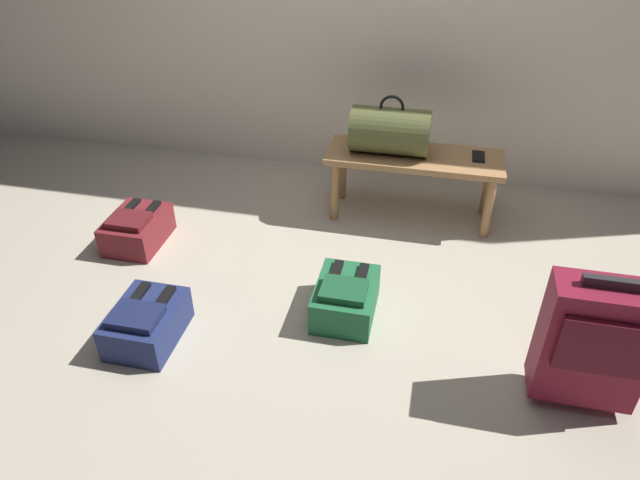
% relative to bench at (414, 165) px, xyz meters
% --- Properties ---
extents(ground_plane, '(6.60, 6.60, 0.00)m').
position_rel_bench_xyz_m(ground_plane, '(-0.33, -1.01, -0.35)').
color(ground_plane, '#B2A893').
extents(bench, '(1.00, 0.36, 0.41)m').
position_rel_bench_xyz_m(bench, '(0.00, 0.00, 0.00)').
color(bench, '#A87A4C').
rests_on(bench, ground).
extents(duffel_bag_olive, '(0.44, 0.26, 0.34)m').
position_rel_bench_xyz_m(duffel_bag_olive, '(-0.15, 0.00, 0.20)').
color(duffel_bag_olive, '#51562D').
rests_on(duffel_bag_olive, bench).
extents(cell_phone, '(0.07, 0.14, 0.01)m').
position_rel_bench_xyz_m(cell_phone, '(0.35, 0.04, 0.07)').
color(cell_phone, black).
rests_on(cell_phone, bench).
extents(suitcase_upright_burgundy, '(0.39, 0.21, 0.62)m').
position_rel_bench_xyz_m(suitcase_upright_burgundy, '(0.79, -1.27, -0.03)').
color(suitcase_upright_burgundy, maroon).
rests_on(suitcase_upright_burgundy, ground).
extents(backpack_green, '(0.28, 0.38, 0.21)m').
position_rel_bench_xyz_m(backpack_green, '(-0.22, -0.96, -0.25)').
color(backpack_green, '#1E6038').
rests_on(backpack_green, ground).
extents(backpack_maroon, '(0.28, 0.38, 0.21)m').
position_rel_bench_xyz_m(backpack_maroon, '(-1.47, -0.62, -0.25)').
color(backpack_maroon, maroon).
rests_on(backpack_maroon, ground).
extents(backpack_navy, '(0.28, 0.38, 0.21)m').
position_rel_bench_xyz_m(backpack_navy, '(-1.07, -1.32, -0.25)').
color(backpack_navy, navy).
rests_on(backpack_navy, ground).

